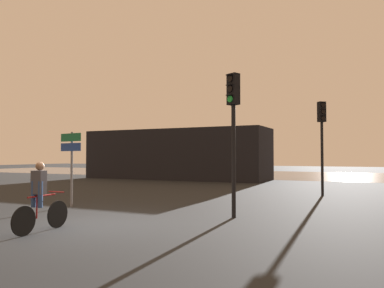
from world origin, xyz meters
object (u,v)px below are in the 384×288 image
(direction_sign_post, at_px, (71,155))
(cyclist, at_px, (40,197))
(distant_building, at_px, (176,154))
(traffic_light_far_right, at_px, (322,130))
(traffic_light_near_right, at_px, (233,117))

(direction_sign_post, relative_size, cyclist, 1.52)
(distant_building, relative_size, direction_sign_post, 5.48)
(traffic_light_far_right, bearing_deg, cyclist, 30.16)
(traffic_light_far_right, bearing_deg, distant_building, -70.48)
(direction_sign_post, xyz_separation_m, cyclist, (2.58, -3.68, -0.97))
(traffic_light_near_right, bearing_deg, traffic_light_far_right, -76.75)
(distant_building, bearing_deg, direction_sign_post, -74.91)
(traffic_light_far_right, xyz_separation_m, traffic_light_near_right, (-1.57, -7.32, -0.04))
(traffic_light_far_right, relative_size, direction_sign_post, 1.61)
(traffic_light_far_right, bearing_deg, direction_sign_post, 8.93)
(cyclist, bearing_deg, direction_sign_post, 121.47)
(distant_building, relative_size, cyclist, 8.34)
(direction_sign_post, bearing_deg, traffic_light_far_right, -124.37)
(distant_building, xyz_separation_m, direction_sign_post, (4.18, -15.49, -0.09))
(traffic_light_far_right, distance_m, direction_sign_post, 10.67)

